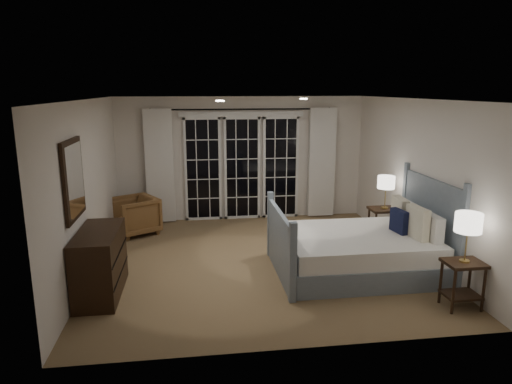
{
  "coord_description": "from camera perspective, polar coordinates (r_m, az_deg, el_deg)",
  "views": [
    {
      "loc": [
        -0.98,
        -6.68,
        2.66
      ],
      "look_at": [
        -0.01,
        0.3,
        1.05
      ],
      "focal_mm": 32.0,
      "sensor_mm": 36.0,
      "label": 1
    }
  ],
  "objects": [
    {
      "name": "mirror",
      "position": [
        6.1,
        -21.85,
        1.46
      ],
      "size": [
        0.05,
        0.85,
        1.0
      ],
      "color": "black",
      "rests_on": "wall_left"
    },
    {
      "name": "wall_right",
      "position": [
        7.66,
        19.29,
        1.54
      ],
      "size": [
        0.02,
        5.0,
        2.5
      ],
      "primitive_type": "cube",
      "color": "silver",
      "rests_on": "floor"
    },
    {
      "name": "lamp_left",
      "position": [
        6.0,
        25.03,
        -3.55
      ],
      "size": [
        0.32,
        0.32,
        0.61
      ],
      "color": "#B39247",
      "rests_on": "nightstand_left"
    },
    {
      "name": "wall_front",
      "position": [
        4.52,
        5.05,
        -5.35
      ],
      "size": [
        5.0,
        0.02,
        2.5
      ],
      "primitive_type": "cube",
      "color": "silver",
      "rests_on": "floor"
    },
    {
      "name": "curtain_rod",
      "position": [
        9.14,
        -1.75,
        10.3
      ],
      "size": [
        3.5,
        0.03,
        0.03
      ],
      "primitive_type": "cylinder",
      "rotation": [
        0.0,
        1.57,
        0.0
      ],
      "color": "black",
      "rests_on": "wall_back"
    },
    {
      "name": "curtain_right",
      "position": [
        9.55,
        8.22,
        3.65
      ],
      "size": [
        0.55,
        0.1,
        2.25
      ],
      "primitive_type": "cube",
      "color": "silver",
      "rests_on": "curtain_rod"
    },
    {
      "name": "downlight_b",
      "position": [
        6.29,
        -4.51,
        11.29
      ],
      "size": [
        0.12,
        0.12,
        0.01
      ],
      "primitive_type": "cylinder",
      "color": "white",
      "rests_on": "ceiling"
    },
    {
      "name": "french_doors",
      "position": [
        9.33,
        -1.74,
        3.18
      ],
      "size": [
        2.5,
        0.04,
        2.2
      ],
      "color": "black",
      "rests_on": "wall_back"
    },
    {
      "name": "bed",
      "position": [
        6.94,
        12.87,
        -6.99
      ],
      "size": [
        2.34,
        1.68,
        1.37
      ],
      "color": "gray",
      "rests_on": "floor"
    },
    {
      "name": "downlight_a",
      "position": [
        7.5,
        5.97,
        11.51
      ],
      "size": [
        0.12,
        0.12,
        0.01
      ],
      "primitive_type": "cylinder",
      "color": "white",
      "rests_on": "ceiling"
    },
    {
      "name": "ceiling",
      "position": [
        6.75,
        0.47,
        11.52
      ],
      "size": [
        5.0,
        5.0,
        0.0
      ],
      "primitive_type": "plane",
      "rotation": [
        3.14,
        0.0,
        0.0
      ],
      "color": "white",
      "rests_on": "wall_back"
    },
    {
      "name": "dresser",
      "position": [
        6.35,
        -18.91,
        -8.38
      ],
      "size": [
        0.52,
        1.22,
        0.87
      ],
      "color": "black",
      "rests_on": "floor"
    },
    {
      "name": "nightstand_right",
      "position": [
        8.2,
        15.68,
        -3.45
      ],
      "size": [
        0.49,
        0.4,
        0.64
      ],
      "color": "black",
      "rests_on": "floor"
    },
    {
      "name": "floor",
      "position": [
        7.26,
        0.43,
        -8.63
      ],
      "size": [
        5.0,
        5.0,
        0.0
      ],
      "primitive_type": "plane",
      "color": "#8C6E4B",
      "rests_on": "ground"
    },
    {
      "name": "curtain_left",
      "position": [
        9.21,
        -11.96,
        3.16
      ],
      "size": [
        0.55,
        0.1,
        2.25
      ],
      "primitive_type": "cube",
      "color": "silver",
      "rests_on": "curtain_rod"
    },
    {
      "name": "lamp_right",
      "position": [
        8.04,
        15.96,
        1.13
      ],
      "size": [
        0.29,
        0.29,
        0.56
      ],
      "color": "#B39247",
      "rests_on": "nightstand_right"
    },
    {
      "name": "nightstand_left",
      "position": [
        6.22,
        24.41,
        -9.72
      ],
      "size": [
        0.46,
        0.37,
        0.6
      ],
      "color": "black",
      "rests_on": "floor"
    },
    {
      "name": "wall_left",
      "position": [
        7.0,
        -20.26,
        0.44
      ],
      "size": [
        0.02,
        5.0,
        2.5
      ],
      "primitive_type": "cube",
      "color": "silver",
      "rests_on": "floor"
    },
    {
      "name": "wall_back",
      "position": [
        9.34,
        -1.77,
        4.19
      ],
      "size": [
        5.0,
        0.02,
        2.5
      ],
      "primitive_type": "cube",
      "color": "silver",
      "rests_on": "floor"
    },
    {
      "name": "armchair",
      "position": [
        8.75,
        -14.97,
        -2.87
      ],
      "size": [
        1.05,
        1.04,
        0.71
      ],
      "primitive_type": "imported",
      "rotation": [
        0.0,
        0.0,
        -1.05
      ],
      "color": "brown",
      "rests_on": "floor"
    }
  ]
}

